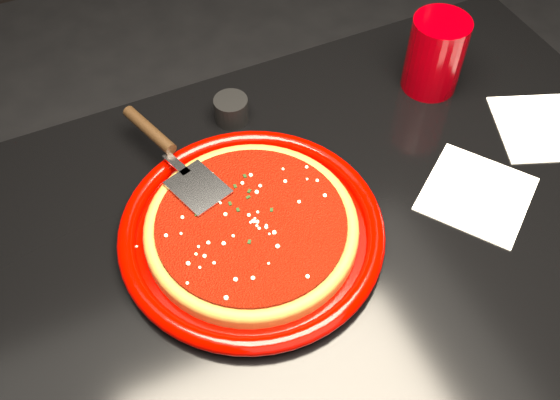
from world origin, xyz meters
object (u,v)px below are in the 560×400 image
object	(u,v)px
pizza_server	(173,155)
ramekin	(231,110)
table	(313,344)
cup	(435,55)
plate	(252,231)

from	to	relation	value
pizza_server	ramekin	world-z (taller)	pizza_server
table	pizza_server	world-z (taller)	pizza_server
cup	ramekin	world-z (taller)	cup
table	plate	xyz separation A→B (m)	(-0.10, 0.05, 0.39)
pizza_server	ramekin	distance (m)	0.15
plate	cup	size ratio (longest dim) A/B	2.85
table	cup	world-z (taller)	cup
ramekin	table	bearing A→B (deg)	-83.97
table	ramekin	xyz separation A→B (m)	(-0.03, 0.29, 0.40)
plate	cup	world-z (taller)	cup
plate	pizza_server	distance (m)	0.18
plate	pizza_server	size ratio (longest dim) A/B	1.36
plate	cup	xyz separation A→B (m)	(0.42, 0.17, 0.05)
pizza_server	cup	distance (m)	0.48
plate	pizza_server	bearing A→B (deg)	111.23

